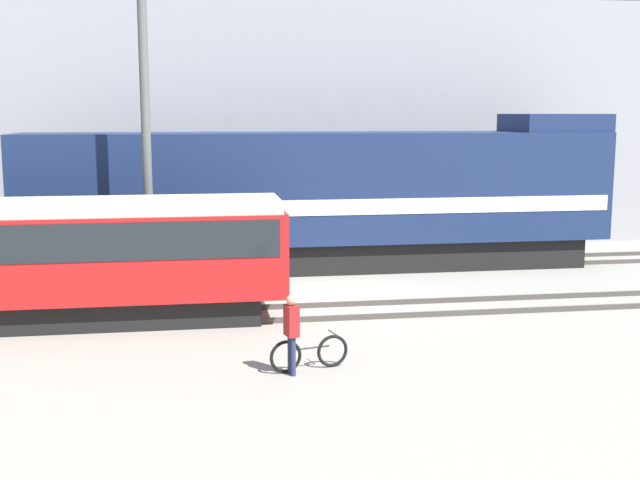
{
  "coord_description": "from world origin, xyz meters",
  "views": [
    {
      "loc": [
        -3.67,
        -21.64,
        5.17
      ],
      "look_at": [
        -0.34,
        -0.58,
        1.8
      ],
      "focal_mm": 45.0,
      "sensor_mm": 36.0,
      "label": 1
    }
  ],
  "objects_px": {
    "freight_locomotive": "(324,198)",
    "streetcar": "(57,255)",
    "person": "(292,327)",
    "utility_pole_left": "(146,131)",
    "bicycle": "(309,354)"
  },
  "relations": [
    {
      "from": "freight_locomotive",
      "to": "utility_pole_left",
      "type": "relative_size",
      "value": 2.06
    },
    {
      "from": "freight_locomotive",
      "to": "bicycle",
      "type": "distance_m",
      "value": 11.0
    },
    {
      "from": "bicycle",
      "to": "utility_pole_left",
      "type": "height_order",
      "value": "utility_pole_left"
    },
    {
      "from": "streetcar",
      "to": "bicycle",
      "type": "height_order",
      "value": "streetcar"
    },
    {
      "from": "freight_locomotive",
      "to": "person",
      "type": "bearing_deg",
      "value": -102.55
    },
    {
      "from": "utility_pole_left",
      "to": "bicycle",
      "type": "bearing_deg",
      "value": -64.96
    },
    {
      "from": "freight_locomotive",
      "to": "streetcar",
      "type": "distance_m",
      "value": 9.8
    },
    {
      "from": "streetcar",
      "to": "utility_pole_left",
      "type": "xyz_separation_m",
      "value": [
        2.06,
        3.06,
        2.94
      ]
    },
    {
      "from": "streetcar",
      "to": "person",
      "type": "distance_m",
      "value": 7.07
    },
    {
      "from": "person",
      "to": "utility_pole_left",
      "type": "height_order",
      "value": "utility_pole_left"
    },
    {
      "from": "streetcar",
      "to": "utility_pole_left",
      "type": "bearing_deg",
      "value": 56.06
    },
    {
      "from": "utility_pole_left",
      "to": "streetcar",
      "type": "bearing_deg",
      "value": -123.94
    },
    {
      "from": "freight_locomotive",
      "to": "utility_pole_left",
      "type": "height_order",
      "value": "utility_pole_left"
    },
    {
      "from": "freight_locomotive",
      "to": "person",
      "type": "xyz_separation_m",
      "value": [
        -2.42,
        -10.86,
        -1.41
      ]
    },
    {
      "from": "freight_locomotive",
      "to": "bicycle",
      "type": "relative_size",
      "value": 11.55
    }
  ]
}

